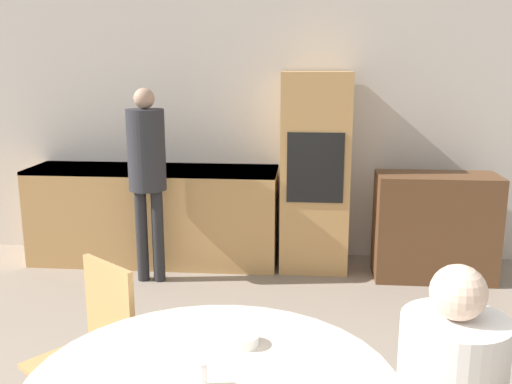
{
  "coord_description": "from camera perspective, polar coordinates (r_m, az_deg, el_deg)",
  "views": [
    {
      "loc": [
        0.28,
        -0.69,
        1.84
      ],
      "look_at": [
        -0.01,
        2.59,
        1.09
      ],
      "focal_mm": 40.0,
      "sensor_mm": 36.0,
      "label": 1
    }
  ],
  "objects": [
    {
      "name": "sideboard",
      "position": [
        5.14,
        17.44,
        -3.34
      ],
      "size": [
        1.01,
        0.45,
        0.92
      ],
      "color": "brown",
      "rests_on": "ground_plane"
    },
    {
      "name": "wall_back",
      "position": [
        5.42,
        2.09,
        7.12
      ],
      "size": [
        6.22,
        0.05,
        2.6
      ],
      "color": "silver",
      "rests_on": "ground_plane"
    },
    {
      "name": "bowl_near",
      "position": [
        2.35,
        -1.28,
        -14.56
      ],
      "size": [
        0.13,
        0.13,
        0.04
      ],
      "color": "white",
      "rests_on": "dining_table"
    },
    {
      "name": "kitchen_counter",
      "position": [
        5.41,
        -10.12,
        -2.14
      ],
      "size": [
        2.28,
        0.6,
        0.89
      ],
      "color": "tan",
      "rests_on": "ground_plane"
    },
    {
      "name": "chair_far_left",
      "position": [
        2.93,
        -15.88,
        -14.59
      ],
      "size": [
        0.56,
        0.56,
        0.91
      ],
      "rotation": [
        0.0,
        0.0,
        5.63
      ],
      "color": "tan",
      "rests_on": "ground_plane"
    },
    {
      "name": "salt_shaker",
      "position": [
        2.08,
        -5.35,
        -17.68
      ],
      "size": [
        0.03,
        0.03,
        0.09
      ],
      "color": "white",
      "rests_on": "dining_table"
    },
    {
      "name": "person_standing",
      "position": [
        4.8,
        -10.86,
        2.82
      ],
      "size": [
        0.31,
        0.31,
        1.64
      ],
      "color": "#262628",
      "rests_on": "ground_plane"
    },
    {
      "name": "oven_unit",
      "position": [
        5.14,
        5.89,
        2.03
      ],
      "size": [
        0.6,
        0.59,
        1.76
      ],
      "color": "tan",
      "rests_on": "ground_plane"
    }
  ]
}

